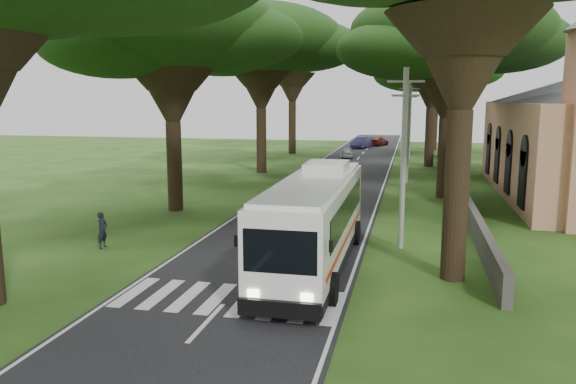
{
  "coord_description": "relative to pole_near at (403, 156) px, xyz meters",
  "views": [
    {
      "loc": [
        5.86,
        -19.08,
        6.69
      ],
      "look_at": [
        0.06,
        7.07,
        2.2
      ],
      "focal_mm": 35.0,
      "sensor_mm": 36.0,
      "label": 1
    }
  ],
  "objects": [
    {
      "name": "ground",
      "position": [
        -5.5,
        -6.0,
        -4.18
      ],
      "size": [
        140.0,
        140.0,
        0.0
      ],
      "primitive_type": "plane",
      "color": "#1E4012",
      "rests_on": "ground"
    },
    {
      "name": "road",
      "position": [
        -5.5,
        19.0,
        -4.17
      ],
      "size": [
        8.0,
        120.0,
        0.04
      ],
      "primitive_type": "cube",
      "color": "black",
      "rests_on": "ground"
    },
    {
      "name": "crosswalk",
      "position": [
        -5.5,
        -8.0,
        -4.18
      ],
      "size": [
        8.0,
        3.0,
        0.01
      ],
      "primitive_type": "cube",
      "color": "silver",
      "rests_on": "ground"
    },
    {
      "name": "property_wall",
      "position": [
        3.5,
        18.0,
        -3.58
      ],
      "size": [
        0.35,
        50.0,
        1.2
      ],
      "primitive_type": "cube",
      "color": "#383533",
      "rests_on": "ground"
    },
    {
      "name": "pole_near",
      "position": [
        0.0,
        0.0,
        0.0
      ],
      "size": [
        1.6,
        0.24,
        8.0
      ],
      "color": "gray",
      "rests_on": "ground"
    },
    {
      "name": "pole_mid",
      "position": [
        0.0,
        20.0,
        0.0
      ],
      "size": [
        1.6,
        0.24,
        8.0
      ],
      "color": "gray",
      "rests_on": "ground"
    },
    {
      "name": "pole_far",
      "position": [
        0.0,
        40.0,
        0.0
      ],
      "size": [
        1.6,
        0.24,
        8.0
      ],
      "color": "gray",
      "rests_on": "ground"
    },
    {
      "name": "tree_l_mida",
      "position": [
        -13.5,
        6.0,
        6.42
      ],
      "size": [
        12.52,
        12.52,
        13.43
      ],
      "color": "black",
      "rests_on": "ground"
    },
    {
      "name": "tree_l_midb",
      "position": [
        -13.0,
        24.0,
        7.54
      ],
      "size": [
        14.57,
        14.57,
        14.94
      ],
      "color": "black",
      "rests_on": "ground"
    },
    {
      "name": "tree_l_far",
      "position": [
        -14.0,
        42.0,
        8.51
      ],
      "size": [
        13.07,
        13.07,
        15.68
      ],
      "color": "black",
      "rests_on": "ground"
    },
    {
      "name": "tree_r_mida",
      "position": [
        2.5,
        14.0,
        6.59
      ],
      "size": [
        13.14,
        13.14,
        13.71
      ],
      "color": "black",
      "rests_on": "ground"
    },
    {
      "name": "tree_r_midb",
      "position": [
        2.0,
        32.0,
        7.38
      ],
      "size": [
        14.08,
        14.08,
        14.68
      ],
      "color": "black",
      "rests_on": "ground"
    },
    {
      "name": "tree_r_far",
      "position": [
        3.0,
        50.0,
        6.4
      ],
      "size": [
        14.18,
        14.18,
        13.7
      ],
      "color": "black",
      "rests_on": "ground"
    },
    {
      "name": "coach_bus",
      "position": [
        -3.3,
        -3.59,
        -2.25
      ],
      "size": [
        2.9,
        12.18,
        3.59
      ],
      "rotation": [
        0.0,
        0.0,
        0.0
      ],
      "color": "white",
      "rests_on": "ground"
    },
    {
      "name": "distant_car_a",
      "position": [
        -6.82,
        37.92,
        -3.56
      ],
      "size": [
        1.67,
        3.55,
        1.18
      ],
      "primitive_type": "imported",
      "rotation": [
        0.0,
        0.0,
        3.22
      ],
      "color": "#A9AAAE",
      "rests_on": "road"
    },
    {
      "name": "distant_car_b",
      "position": [
        -6.38,
        51.02,
        -3.4
      ],
      "size": [
        2.64,
        4.79,
        1.5
      ],
      "primitive_type": "imported",
      "rotation": [
        0.0,
        0.0,
        -0.25
      ],
      "color": "navy",
      "rests_on": "road"
    },
    {
      "name": "distant_car_c",
      "position": [
        -4.37,
        55.57,
        -3.53
      ],
      "size": [
        3.02,
        4.64,
        1.25
      ],
      "primitive_type": "imported",
      "rotation": [
        0.0,
        0.0,
        2.82
      ],
      "color": "maroon",
      "rests_on": "road"
    },
    {
      "name": "pedestrian",
      "position": [
        -13.14,
        -2.87,
        -3.36
      ],
      "size": [
        0.44,
        0.63,
        1.65
      ],
      "primitive_type": "imported",
      "rotation": [
        0.0,
        0.0,
        1.5
      ],
      "color": "black",
      "rests_on": "ground"
    }
  ]
}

